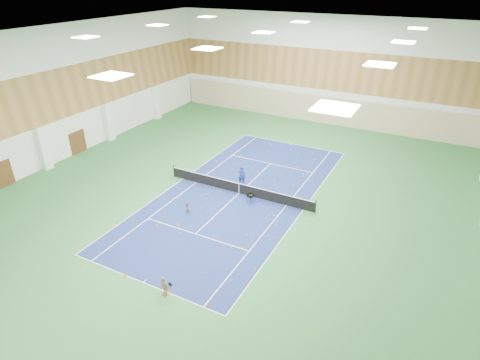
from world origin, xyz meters
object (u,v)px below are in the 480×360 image
at_px(child_apron, 164,286).
at_px(tennis_net, 239,187).
at_px(coach, 242,175).
at_px(ball_cart, 251,198).
at_px(child_court, 187,208).

bearing_deg(child_apron, tennis_net, 113.55).
xyz_separation_m(coach, ball_cart, (2.04, -2.44, -0.43)).
distance_m(tennis_net, coach, 1.68).
xyz_separation_m(tennis_net, ball_cart, (1.48, -0.88, -0.15)).
height_order(tennis_net, coach, coach).
bearing_deg(child_court, ball_cart, 34.47).
distance_m(coach, child_court, 6.21).
height_order(coach, ball_cart, coach).
distance_m(tennis_net, child_court, 4.89).
bearing_deg(child_apron, child_court, 131.14).
distance_m(child_court, child_apron, 8.40).
height_order(tennis_net, child_court, tennis_net).
height_order(tennis_net, child_apron, child_apron).
xyz_separation_m(tennis_net, coach, (-0.56, 1.56, 0.28)).
bearing_deg(tennis_net, child_court, -113.21).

